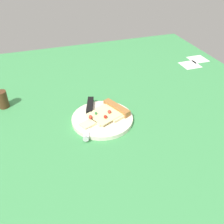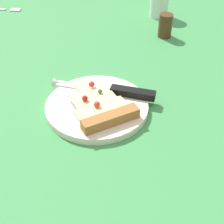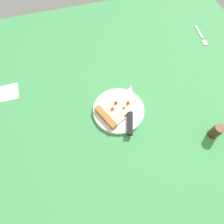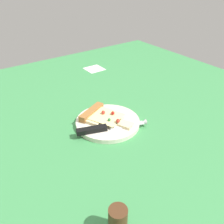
# 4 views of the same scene
# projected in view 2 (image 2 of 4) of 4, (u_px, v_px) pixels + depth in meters

# --- Properties ---
(ground_plane) EXTENTS (1.56, 1.56, 0.03)m
(ground_plane) POSITION_uv_depth(u_px,v_px,m) (99.00, 103.00, 0.74)
(ground_plane) COLOR #3D8C4C
(ground_plane) RESTS_ON ground
(plate) EXTENTS (0.22, 0.22, 0.02)m
(plate) POSITION_uv_depth(u_px,v_px,m) (98.00, 107.00, 0.69)
(plate) COLOR silver
(plate) RESTS_ON ground_plane
(pizza_slice) EXTENTS (0.19, 0.15, 0.03)m
(pizza_slice) POSITION_uv_depth(u_px,v_px,m) (103.00, 107.00, 0.67)
(pizza_slice) COLOR beige
(pizza_slice) RESTS_ON plate
(knife) EXTENTS (0.10, 0.23, 0.02)m
(knife) POSITION_uv_depth(u_px,v_px,m) (114.00, 90.00, 0.72)
(knife) COLOR silver
(knife) RESTS_ON plate
(drinking_glass) EXTENTS (0.06, 0.06, 0.10)m
(drinking_glass) POSITION_uv_depth(u_px,v_px,m) (161.00, 1.00, 1.05)
(drinking_glass) COLOR silver
(drinking_glass) RESTS_ON ground_plane
(pepper_shaker) EXTENTS (0.04, 0.04, 0.07)m
(pepper_shaker) POSITION_uv_depth(u_px,v_px,m) (167.00, 26.00, 0.95)
(pepper_shaker) COLOR #4C2D19
(pepper_shaker) RESTS_ON ground_plane
(fork) EXTENTS (0.04, 0.15, 0.01)m
(fork) POSITION_uv_depth(u_px,v_px,m) (3.00, 9.00, 1.12)
(fork) COLOR silver
(fork) RESTS_ON ground_plane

